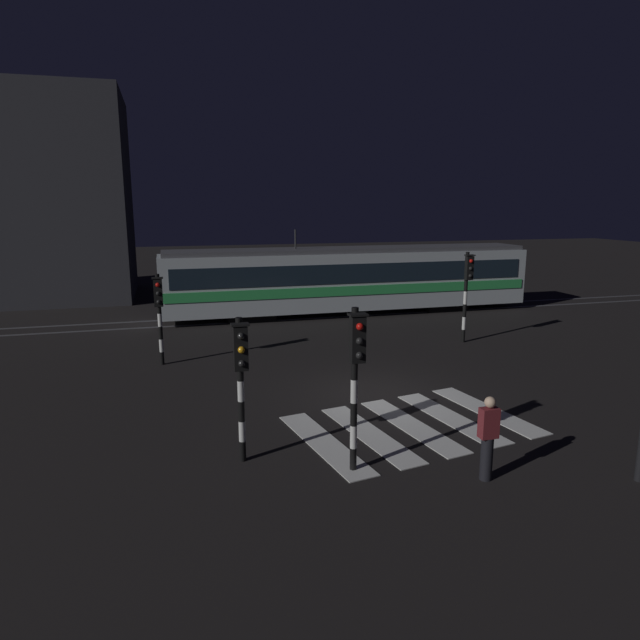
# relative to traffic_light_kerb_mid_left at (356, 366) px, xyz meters

# --- Properties ---
(ground_plane) EXTENTS (120.00, 120.00, 0.00)m
(ground_plane) POSITION_rel_traffic_light_kerb_mid_left_xyz_m (2.12, 4.31, -2.23)
(ground_plane) COLOR black
(rail_near) EXTENTS (80.00, 0.12, 0.03)m
(rail_near) POSITION_rel_traffic_light_kerb_mid_left_xyz_m (2.12, 15.09, -2.21)
(rail_near) COLOR #59595E
(rail_near) RESTS_ON ground
(rail_far) EXTENTS (80.00, 0.12, 0.03)m
(rail_far) POSITION_rel_traffic_light_kerb_mid_left_xyz_m (2.12, 16.52, -2.21)
(rail_far) COLOR #59595E
(rail_far) RESTS_ON ground
(crosswalk_zebra) EXTENTS (6.01, 4.63, 0.02)m
(crosswalk_zebra) POSITION_rel_traffic_light_kerb_mid_left_xyz_m (2.12, 1.89, -2.22)
(crosswalk_zebra) COLOR silver
(crosswalk_zebra) RESTS_ON ground
(traffic_light_kerb_mid_left) EXTENTS (0.36, 0.42, 3.38)m
(traffic_light_kerb_mid_left) POSITION_rel_traffic_light_kerb_mid_left_xyz_m (0.00, 0.00, 0.00)
(traffic_light_kerb_mid_left) COLOR black
(traffic_light_kerb_mid_left) RESTS_ON ground
(traffic_light_corner_far_right) EXTENTS (0.36, 0.42, 3.53)m
(traffic_light_corner_far_right) POSITION_rel_traffic_light_kerb_mid_left_xyz_m (7.63, 9.04, 0.10)
(traffic_light_corner_far_right) COLOR black
(traffic_light_corner_far_right) RESTS_ON ground
(traffic_light_corner_near_left) EXTENTS (0.36, 0.42, 3.09)m
(traffic_light_corner_near_left) POSITION_rel_traffic_light_kerb_mid_left_xyz_m (-2.11, 1.02, -0.19)
(traffic_light_corner_near_left) COLOR black
(traffic_light_corner_near_left) RESTS_ON ground
(traffic_light_corner_far_left) EXTENTS (0.36, 0.42, 3.07)m
(traffic_light_corner_far_left) POSITION_rel_traffic_light_kerb_mid_left_xyz_m (-3.75, 8.95, -0.20)
(traffic_light_corner_far_left) COLOR black
(traffic_light_corner_far_left) RESTS_ON ground
(tram) EXTENTS (18.14, 2.58, 4.15)m
(tram) POSITION_rel_traffic_light_kerb_mid_left_xyz_m (5.15, 15.80, -0.48)
(tram) COLOR #B2BCC1
(tram) RESTS_ON ground
(pedestrian_waiting_at_kerb) EXTENTS (0.36, 0.24, 1.71)m
(pedestrian_waiting_at_kerb) POSITION_rel_traffic_light_kerb_mid_left_xyz_m (2.39, -0.98, -1.35)
(pedestrian_waiting_at_kerb) COLOR black
(pedestrian_waiting_at_kerb) RESTS_ON ground
(building_backdrop) EXTENTS (11.52, 8.00, 11.32)m
(building_backdrop) POSITION_rel_traffic_light_kerb_mid_left_xyz_m (-11.08, 25.01, 3.43)
(building_backdrop) COLOR #2D2D33
(building_backdrop) RESTS_ON ground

